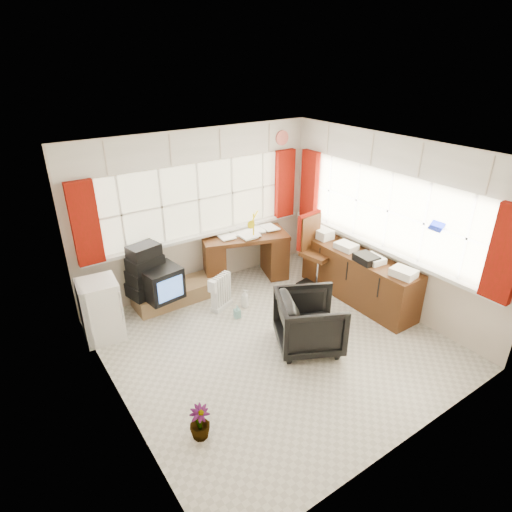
{
  "coord_description": "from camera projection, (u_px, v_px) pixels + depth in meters",
  "views": [
    {
      "loc": [
        -2.81,
        -3.66,
        3.49
      ],
      "look_at": [
        0.08,
        0.55,
        1.04
      ],
      "focal_mm": 30.0,
      "sensor_mm": 36.0,
      "label": 1
    }
  ],
  "objects": [
    {
      "name": "curtains",
      "position": [
        289.0,
        207.0,
        6.19
      ],
      "size": [
        3.83,
        3.83,
        1.15
      ],
      "color": "maroon",
      "rests_on": "room_walls"
    },
    {
      "name": "desk_lamp",
      "position": [
        253.0,
        219.0,
        6.7
      ],
      "size": [
        0.19,
        0.18,
        0.44
      ],
      "color": "yellow",
      "rests_on": "desk"
    },
    {
      "name": "crt_tv",
      "position": [
        162.0,
        283.0,
        6.14
      ],
      "size": [
        0.58,
        0.55,
        0.47
      ],
      "color": "black",
      "rests_on": "tv_bench"
    },
    {
      "name": "overhead_cabinets",
      "position": [
        292.0,
        150.0,
        5.92
      ],
      "size": [
        3.98,
        3.98,
        0.48
      ],
      "color": "silver",
      "rests_on": "room_walls"
    },
    {
      "name": "credenza",
      "position": [
        358.0,
        276.0,
        6.53
      ],
      "size": [
        0.5,
        2.0,
        0.85
      ],
      "color": "#482511",
      "rests_on": "ground"
    },
    {
      "name": "mini_fridge",
      "position": [
        101.0,
        310.0,
        5.62
      ],
      "size": [
        0.54,
        0.55,
        0.84
      ],
      "color": "white",
      "rests_on": "ground"
    },
    {
      "name": "spray_bottle_b",
      "position": [
        237.0,
        312.0,
        6.17
      ],
      "size": [
        0.1,
        0.1,
        0.19
      ],
      "primitive_type": "imported",
      "rotation": [
        0.0,
        0.0,
        -0.15
      ],
      "color": "#81C1BD",
      "rests_on": "ground"
    },
    {
      "name": "office_chair",
      "position": [
        310.0,
        322.0,
        5.45
      ],
      "size": [
        1.08,
        1.07,
        0.74
      ],
      "primitive_type": "imported",
      "rotation": [
        0.0,
        0.0,
        1.1
      ],
      "color": "black",
      "rests_on": "ground"
    },
    {
      "name": "window_back",
      "position": [
        201.0,
        231.0,
        6.7
      ],
      "size": [
        3.7,
        0.12,
        3.6
      ],
      "color": "beige",
      "rests_on": "room_walls"
    },
    {
      "name": "room_walls",
      "position": [
        277.0,
        239.0,
        5.02
      ],
      "size": [
        4.0,
        4.0,
        4.0
      ],
      "color": "beige",
      "rests_on": "ground"
    },
    {
      "name": "flower_vase",
      "position": [
        200.0,
        423.0,
        4.21
      ],
      "size": [
        0.21,
        0.21,
        0.38
      ],
      "primitive_type": "imported",
      "rotation": [
        0.0,
        0.0,
        0.0
      ],
      "color": "black",
      "rests_on": "ground"
    },
    {
      "name": "tv_bench",
      "position": [
        180.0,
        292.0,
        6.61
      ],
      "size": [
        1.4,
        0.5,
        0.25
      ],
      "primitive_type": "cube",
      "color": "#866143",
      "rests_on": "ground"
    },
    {
      "name": "spray_bottle_a",
      "position": [
        245.0,
        298.0,
        6.4
      ],
      "size": [
        0.16,
        0.16,
        0.3
      ],
      "primitive_type": "imported",
      "rotation": [
        0.0,
        0.0,
        0.59
      ],
      "color": "white",
      "rests_on": "ground"
    },
    {
      "name": "window_right",
      "position": [
        382.0,
        244.0,
        6.25
      ],
      "size": [
        0.12,
        3.7,
        3.6
      ],
      "color": "beige",
      "rests_on": "room_walls"
    },
    {
      "name": "radiator",
      "position": [
        221.0,
        295.0,
        6.35
      ],
      "size": [
        0.39,
        0.28,
        0.55
      ],
      "color": "white",
      "rests_on": "ground"
    },
    {
      "name": "hifi_stack",
      "position": [
        146.0,
        272.0,
        6.19
      ],
      "size": [
        0.64,
        0.48,
        0.78
      ],
      "color": "black",
      "rests_on": "tv_bench"
    },
    {
      "name": "desk",
      "position": [
        244.0,
        254.0,
        7.11
      ],
      "size": [
        1.53,
        1.08,
        0.84
      ],
      "color": "#482511",
      "rests_on": "ground"
    },
    {
      "name": "file_tray",
      "position": [
        366.0,
        259.0,
        6.13
      ],
      "size": [
        0.29,
        0.35,
        0.11
      ],
      "primitive_type": "cube",
      "rotation": [
        0.0,
        0.0,
        -0.09
      ],
      "color": "black",
      "rests_on": "credenza"
    },
    {
      "name": "ground",
      "position": [
        274.0,
        343.0,
        5.67
      ],
      "size": [
        4.0,
        4.0,
        0.0
      ],
      "primitive_type": "plane",
      "color": "beige",
      "rests_on": "ground"
    },
    {
      "name": "task_chair",
      "position": [
        313.0,
        248.0,
        6.86
      ],
      "size": [
        0.58,
        0.6,
        1.2
      ],
      "color": "black",
      "rests_on": "ground"
    }
  ]
}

